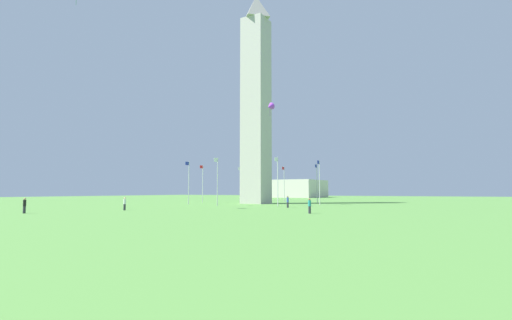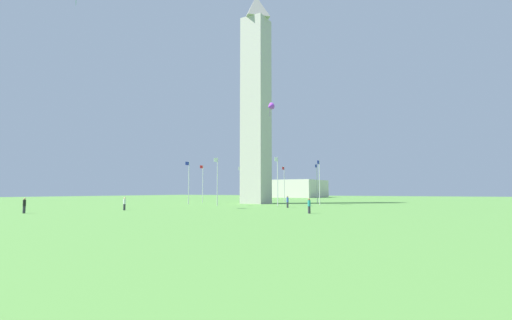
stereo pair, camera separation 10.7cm
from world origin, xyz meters
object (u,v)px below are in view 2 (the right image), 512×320
Objects in this scene: flagpole_n at (217,179)px; flagpole_e at (319,180)px; flagpole_nw at (189,181)px; person_white_shirt at (124,204)px; person_black_shirt at (24,206)px; obelisk_monument at (256,97)px; flagpole_s at (284,182)px; kite_purple_delta at (270,107)px; flagpole_se at (317,182)px; flagpole_sw at (241,183)px; person_blue_shirt at (288,202)px; person_teal_shirt at (309,206)px; distant_building at (300,189)px; flagpole_w at (203,182)px; flagpole_ne at (277,179)px.

flagpole_e is (-13.33, 13.33, 0.00)m from flagpole_n.
flagpole_nw reaches higher than person_white_shirt.
obelisk_monument is at bearing 16.11° from person_black_shirt.
kite_purple_delta is (19.05, 6.16, 13.31)m from flagpole_s.
kite_purple_delta reaches higher than flagpole_nw.
kite_purple_delta is at bearing -12.15° from flagpole_se.
kite_purple_delta is (15.15, 15.58, 13.31)m from flagpole_sw.
flagpole_sw is 1.00× the size of flagpole_nw.
flagpole_sw is (0.00, -18.85, 0.00)m from flagpole_se.
flagpole_s is 30.36m from person_blue_shirt.
person_teal_shirt is at bearing 18.67° from flagpole_se.
person_teal_shirt is 0.08× the size of distant_building.
person_blue_shirt reaches higher than person_teal_shirt.
flagpole_nw is (9.42, -22.75, 0.00)m from flagpole_e.
flagpole_s is 24.04m from kite_purple_delta.
flagpole_nw is at bearing -67.50° from flagpole_e.
kite_purple_delta is at bearing 45.81° from flagpole_sw.
flagpole_w is (9.42, -3.90, 0.00)m from flagpole_sw.
flagpole_ne is 24.63m from flagpole_s.
distant_building is (-63.15, -30.29, -1.07)m from flagpole_se.
flagpole_ne is (9.48, 9.42, -17.08)m from obelisk_monument.
flagpole_se is 4.80× the size of person_white_shirt.
flagpole_se and flagpole_nw have the same top height.
flagpole_ne is at bearing -14.81° from person_white_shirt.
distant_building is at bearing -154.38° from flagpole_se.
obelisk_monument is 5.27× the size of flagpole_sw.
flagpole_e and flagpole_se have the same top height.
obelisk_monument is 46.52m from person_black_shirt.
kite_purple_delta is (-3.70, 15.58, 13.31)m from flagpole_nw.
flagpole_s is at bearing -112.50° from flagpole_se.
person_black_shirt is (50.50, -16.05, -3.61)m from flagpole_se.
flagpole_s is at bearing 19.40° from distant_building.
flagpole_nw is at bearing -90.00° from flagpole_ne.
flagpole_n reaches higher than person_black_shirt.
flagpole_e is (-9.42, 3.90, 0.00)m from flagpole_ne.
flagpole_n is 1.00× the size of flagpole_w.
flagpole_ne is 1.00× the size of flagpole_s.
person_black_shirt is (41.08, 6.70, -3.61)m from flagpole_w.
flagpole_e is 24.63m from flagpole_sw.
flagpole_nw is at bearing -44.82° from obelisk_monument.
flagpole_ne is at bearing 44.82° from obelisk_monument.
distant_building is (-78.30, -27.02, -14.38)m from kite_purple_delta.
flagpole_sw is (-22.75, -9.42, 0.00)m from flagpole_n.
person_teal_shirt is (25.67, 21.26, -20.72)m from obelisk_monument.
obelisk_monument reaches higher than flagpole_n.
flagpole_n is 10.20m from flagpole_nw.
flagpole_nw is 4.80× the size of person_white_shirt.
flagpole_n is 18.85m from flagpole_e.
flagpole_nw is at bearing 32.28° from person_white_shirt.
flagpole_s is 3.18× the size of kite_purple_delta.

